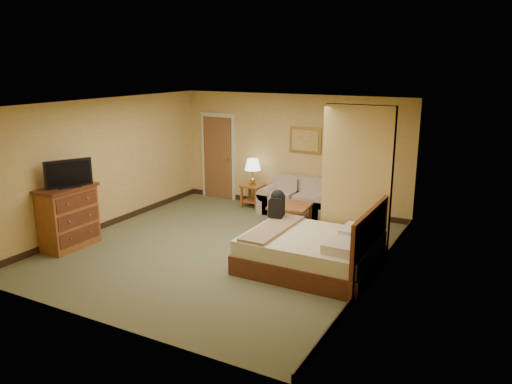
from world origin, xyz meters
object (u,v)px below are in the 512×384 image
Objects in this scene: loveseat at (297,203)px; dresser at (69,217)px; coffee_table at (290,211)px; bed at (314,252)px.

dresser is (-2.81, -3.81, 0.31)m from loveseat.
coffee_table is 0.75× the size of dresser.
dresser is at bearing -165.15° from bed.
loveseat is at bearing 106.13° from coffee_table.
loveseat is 1.41× the size of dresser.
coffee_table is 4.21m from dresser.
loveseat is 0.99m from coffee_table.
bed is at bearing 14.85° from dresser.
loveseat is at bearing 53.61° from dresser.
loveseat is at bearing 119.08° from bed.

